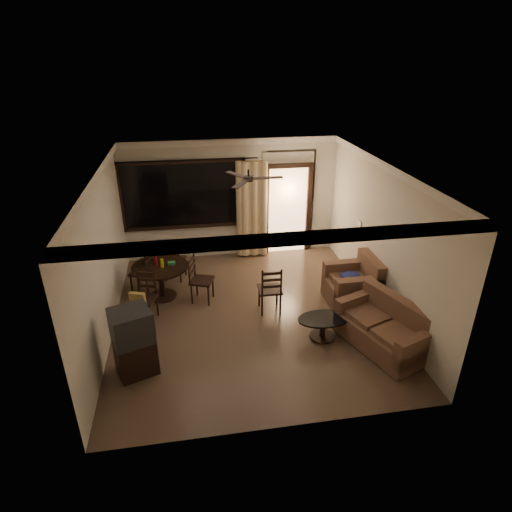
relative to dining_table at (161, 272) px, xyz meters
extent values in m
plane|color=#7F6651|center=(1.65, -0.95, -0.55)|extent=(5.50, 5.50, 0.00)
plane|color=beige|center=(1.65, 1.80, 0.85)|extent=(5.00, 0.00, 5.00)
plane|color=beige|center=(1.65, -3.70, 0.85)|extent=(5.00, 0.00, 5.00)
plane|color=beige|center=(-0.85, -0.95, 0.85)|extent=(0.00, 5.50, 5.50)
plane|color=beige|center=(4.15, -0.95, 0.85)|extent=(0.00, 5.50, 5.50)
plane|color=white|center=(1.65, -0.95, 2.25)|extent=(5.50, 5.50, 0.00)
cube|color=black|center=(0.55, 1.77, 1.02)|extent=(2.70, 0.04, 1.45)
cylinder|color=black|center=(0.65, 1.68, 1.83)|extent=(3.20, 0.03, 0.03)
cube|color=#FFC684|center=(3.00, 1.76, 0.50)|extent=(0.91, 0.03, 2.08)
cube|color=white|center=(4.13, 0.10, 0.75)|extent=(0.02, 0.18, 0.12)
cylinder|color=black|center=(1.65, -0.95, 2.19)|extent=(0.03, 0.03, 0.12)
cylinder|color=black|center=(1.65, -0.95, 2.10)|extent=(0.16, 0.16, 0.08)
cylinder|color=black|center=(0.00, 0.00, 0.13)|extent=(1.12, 1.12, 0.04)
cylinder|color=black|center=(0.00, 0.00, -0.21)|extent=(0.11, 0.11, 0.65)
cylinder|color=black|center=(0.00, 0.00, -0.54)|extent=(0.56, 0.56, 0.03)
cylinder|color=maroon|center=(-0.07, 0.07, 0.26)|extent=(0.06, 0.06, 0.22)
cylinder|color=#B0B012|center=(0.05, -0.07, 0.24)|extent=(0.06, 0.06, 0.18)
cube|color=#257E40|center=(0.23, 0.04, 0.17)|extent=(0.14, 0.10, 0.05)
cube|color=black|center=(-0.40, 0.28, -0.10)|extent=(0.54, 0.54, 0.04)
cube|color=black|center=(0.80, -0.29, -0.10)|extent=(0.54, 0.54, 0.04)
cube|color=black|center=(-0.29, -0.80, -0.10)|extent=(0.54, 0.54, 0.04)
cube|color=#A48A46|center=(-0.36, -1.02, 0.00)|extent=(0.29, 0.17, 0.32)
cube|color=black|center=(0.27, 0.75, -0.10)|extent=(0.54, 0.54, 0.04)
cube|color=black|center=(-0.33, -2.22, -0.26)|extent=(0.72, 0.69, 0.58)
cube|color=black|center=(-0.33, -2.22, 0.29)|extent=(0.72, 0.69, 0.52)
cube|color=black|center=(-0.05, -2.12, 0.29)|extent=(0.16, 0.40, 0.35)
cube|color=#3F261D|center=(3.70, -2.28, -0.34)|extent=(1.32, 1.75, 0.39)
cube|color=#3F261D|center=(3.99, -2.17, -0.02)|extent=(0.73, 1.53, 0.63)
cube|color=#3F261D|center=(3.94, -2.93, -0.14)|extent=(0.84, 0.45, 0.49)
cube|color=#3F261D|center=(3.46, -1.63, -0.14)|extent=(0.84, 0.45, 0.49)
cube|color=#3F261D|center=(3.65, -2.30, -0.11)|extent=(1.02, 1.48, 0.12)
cube|color=#3F261D|center=(3.70, -0.87, -0.31)|extent=(0.95, 0.95, 0.44)
cube|color=#3F261D|center=(4.06, -0.86, 0.06)|extent=(0.23, 0.95, 0.72)
cube|color=#3F261D|center=(3.70, -1.24, -0.09)|extent=(0.95, 0.21, 0.56)
cube|color=#3F261D|center=(3.69, -0.49, -0.09)|extent=(0.95, 0.21, 0.56)
cube|color=#3F261D|center=(3.64, -0.87, -0.05)|extent=(0.67, 0.73, 0.13)
ellipsoid|color=#121A51|center=(3.64, -0.87, 0.06)|extent=(0.40, 0.33, 0.12)
ellipsoid|color=black|center=(2.80, -1.86, -0.17)|extent=(0.90, 0.54, 0.03)
cylinder|color=black|center=(2.80, -1.86, -0.36)|extent=(0.10, 0.10, 0.36)
cylinder|color=black|center=(2.80, -1.86, -0.54)|extent=(0.44, 0.44, 0.03)
cube|color=black|center=(2.05, -0.86, -0.09)|extent=(0.44, 0.44, 0.04)
camera|label=1|loc=(0.64, -7.74, 4.01)|focal=30.00mm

